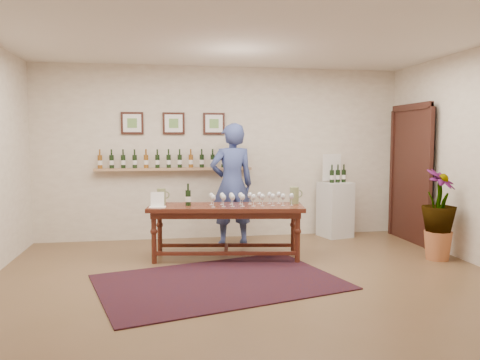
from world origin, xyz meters
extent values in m
plane|color=brown|center=(0.00, 0.00, 0.00)|extent=(6.00, 6.00, 0.00)
plane|color=silver|center=(0.00, 2.50, 1.40)|extent=(6.00, 0.00, 6.00)
plane|color=silver|center=(0.00, -2.50, 1.40)|extent=(6.00, 0.00, 6.00)
plane|color=silver|center=(0.00, 0.00, 2.80)|extent=(6.00, 6.00, 0.00)
cube|color=tan|center=(-0.80, 2.41, 1.15)|extent=(2.50, 0.16, 0.04)
cube|color=black|center=(2.94, 1.70, 1.05)|extent=(0.10, 1.00, 2.10)
cube|color=black|center=(2.89, 1.70, 1.05)|extent=(0.04, 1.12, 2.22)
cube|color=black|center=(-1.45, 2.48, 1.88)|extent=(0.35, 0.03, 0.35)
cube|color=white|center=(-1.45, 2.46, 1.88)|extent=(0.28, 0.01, 0.28)
cube|color=#6B9C4E|center=(-1.45, 2.45, 1.88)|extent=(0.15, 0.00, 0.15)
cube|color=black|center=(-0.80, 2.48, 1.88)|extent=(0.35, 0.03, 0.35)
cube|color=white|center=(-0.80, 2.46, 1.88)|extent=(0.28, 0.01, 0.28)
cube|color=#6B9C4E|center=(-0.80, 2.45, 1.88)|extent=(0.15, 0.00, 0.15)
cube|color=black|center=(-0.15, 2.48, 1.88)|extent=(0.35, 0.03, 0.35)
cube|color=white|center=(-0.15, 2.46, 1.88)|extent=(0.28, 0.01, 0.28)
cube|color=#6B9C4E|center=(-0.15, 2.45, 1.88)|extent=(0.15, 0.00, 0.15)
cube|color=#45140C|center=(-0.37, 0.02, 0.01)|extent=(3.02, 2.40, 0.01)
cube|color=#451711|center=(-0.15, 1.07, 0.71)|extent=(2.15, 0.97, 0.06)
cube|color=#451711|center=(-0.15, 1.07, 0.64)|extent=(2.02, 0.84, 0.09)
cylinder|color=#451711|center=(-1.11, 0.98, 0.34)|extent=(0.08, 0.08, 0.68)
cylinder|color=#451711|center=(0.75, 0.69, 0.34)|extent=(0.08, 0.08, 0.68)
cylinder|color=#451711|center=(-1.04, 1.45, 0.34)|extent=(0.08, 0.08, 0.68)
cylinder|color=#451711|center=(0.82, 1.15, 0.34)|extent=(0.08, 0.08, 0.68)
cube|color=#451711|center=(-0.18, 0.83, 0.13)|extent=(1.87, 0.34, 0.05)
cube|color=#451711|center=(-0.11, 1.30, 0.13)|extent=(1.87, 0.34, 0.05)
cube|color=#451711|center=(-0.15, 1.07, 0.13)|extent=(0.12, 0.47, 0.05)
cube|color=white|center=(-1.06, 1.09, 0.83)|extent=(0.23, 0.17, 0.20)
cube|color=silver|center=(1.85, 2.22, 0.46)|extent=(0.56, 0.56, 0.91)
cube|color=white|center=(1.82, 2.33, 1.16)|extent=(0.35, 0.11, 0.49)
cone|color=#AD6239|center=(2.67, 0.55, 0.19)|extent=(0.37, 0.37, 0.39)
imported|color=black|center=(2.67, 0.55, 0.72)|extent=(0.78, 0.78, 0.67)
imported|color=navy|center=(0.06, 1.91, 0.93)|extent=(0.73, 0.52, 1.87)
camera|label=1|loc=(-1.00, -5.14, 1.63)|focal=35.00mm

